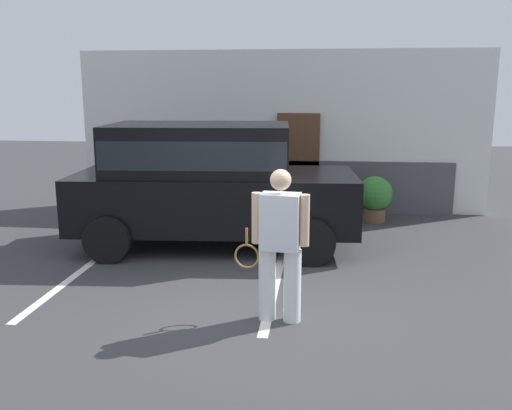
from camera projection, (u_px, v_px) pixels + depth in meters
ground_plane at (244, 311)px, 6.62m from camera, size 40.00×40.00×0.00m
parking_stripe_0 at (90, 264)px, 8.37m from camera, size 0.12×4.40×0.01m
parking_stripe_1 at (278, 271)px, 8.04m from camera, size 0.12×4.40×0.01m
house_frontage at (281, 136)px, 11.87m from camera, size 8.69×0.40×3.40m
parked_suv at (209, 179)px, 9.11m from camera, size 4.73×2.43×2.05m
tennis_player_man at (280, 244)px, 6.19m from camera, size 0.90×0.31×1.76m
potted_plant_by_porch at (375, 197)px, 10.91m from camera, size 0.70×0.70×0.92m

